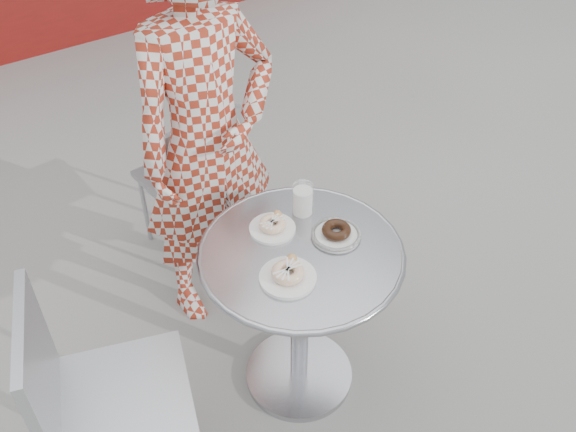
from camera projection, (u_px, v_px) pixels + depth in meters
ground at (297, 384)px, 2.74m from camera, size 60.00×60.00×0.00m
bistro_table at (301, 286)px, 2.39m from camera, size 0.75×0.75×0.75m
chair_far at (192, 205)px, 3.22m from camera, size 0.44×0.44×0.85m
chair_left at (128, 430)px, 2.26m from camera, size 0.57×0.56×0.94m
seated_person at (207, 142)px, 2.57m from camera, size 0.66×0.45×1.75m
plate_far at (273, 226)px, 2.35m from camera, size 0.17×0.17×0.05m
plate_near at (288, 274)px, 2.16m from camera, size 0.20×0.20×0.05m
plate_checker at (336, 233)px, 2.32m from camera, size 0.18×0.18×0.05m
milk_cup at (303, 200)px, 2.39m from camera, size 0.08×0.08×0.13m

